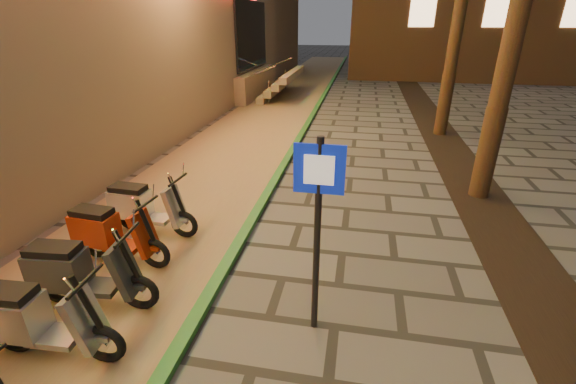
% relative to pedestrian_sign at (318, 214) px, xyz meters
% --- Properties ---
extents(parking_strip, '(3.40, 60.00, 0.01)m').
position_rel_pedestrian_sign_xyz_m(parking_strip, '(-3.18, 7.54, -1.57)').
color(parking_strip, '#8C7251').
rests_on(parking_strip, ground).
extents(green_curb, '(0.18, 60.00, 0.10)m').
position_rel_pedestrian_sign_xyz_m(green_curb, '(-1.48, 7.54, -1.53)').
color(green_curb, '#296F2B').
rests_on(green_curb, ground).
extents(planting_strip, '(1.20, 40.00, 0.02)m').
position_rel_pedestrian_sign_xyz_m(planting_strip, '(3.02, 2.54, -1.57)').
color(planting_strip, black).
rests_on(planting_strip, ground).
extents(pedestrian_sign, '(0.54, 0.09, 2.44)m').
position_rel_pedestrian_sign_xyz_m(pedestrian_sign, '(0.00, 0.00, 0.00)').
color(pedestrian_sign, black).
rests_on(pedestrian_sign, ground).
extents(scooter_6, '(1.63, 0.57, 1.15)m').
position_rel_pedestrian_sign_xyz_m(scooter_6, '(-2.97, -1.01, -1.08)').
color(scooter_6, black).
rests_on(scooter_6, ground).
extents(scooter_7, '(1.67, 0.61, 1.18)m').
position_rel_pedestrian_sign_xyz_m(scooter_7, '(-3.06, -0.17, -1.07)').
color(scooter_7, black).
rests_on(scooter_7, ground).
extents(scooter_8, '(1.62, 0.58, 1.14)m').
position_rel_pedestrian_sign_xyz_m(scooter_8, '(-3.29, 0.85, -1.08)').
color(scooter_8, black).
rests_on(scooter_8, ground).
extents(scooter_9, '(1.62, 0.57, 1.14)m').
position_rel_pedestrian_sign_xyz_m(scooter_9, '(-3.25, 1.77, -1.08)').
color(scooter_9, black).
rests_on(scooter_9, ground).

